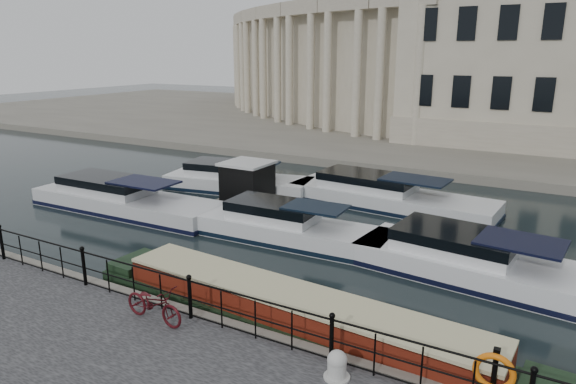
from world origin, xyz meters
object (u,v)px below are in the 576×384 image
at_px(life_ring_post, 494,373).
at_px(narrowboat, 294,321).
at_px(bicycle, 154,304).
at_px(mooring_bollard, 337,365).
at_px(harbour_hut, 248,185).

xyz_separation_m(life_ring_post, narrowboat, (-5.08, 1.35, -1.00)).
distance_m(bicycle, narrowboat, 3.64).
xyz_separation_m(bicycle, narrowboat, (2.95, 2.02, -0.68)).
bearing_deg(mooring_bollard, narrowboat, 137.81).
height_order(bicycle, mooring_bollard, bicycle).
height_order(mooring_bollard, narrowboat, narrowboat).
bearing_deg(bicycle, harbour_hut, 25.76).
bearing_deg(harbour_hut, narrowboat, -49.97).
bearing_deg(life_ring_post, bicycle, -175.29).
bearing_deg(narrowboat, life_ring_post, -11.17).
distance_m(mooring_bollard, narrowboat, 2.86).
bearing_deg(life_ring_post, harbour_hut, 139.94).
distance_m(bicycle, mooring_bollard, 5.05).
bearing_deg(life_ring_post, mooring_bollard, -169.75).
relative_size(bicycle, harbour_hut, 0.63).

